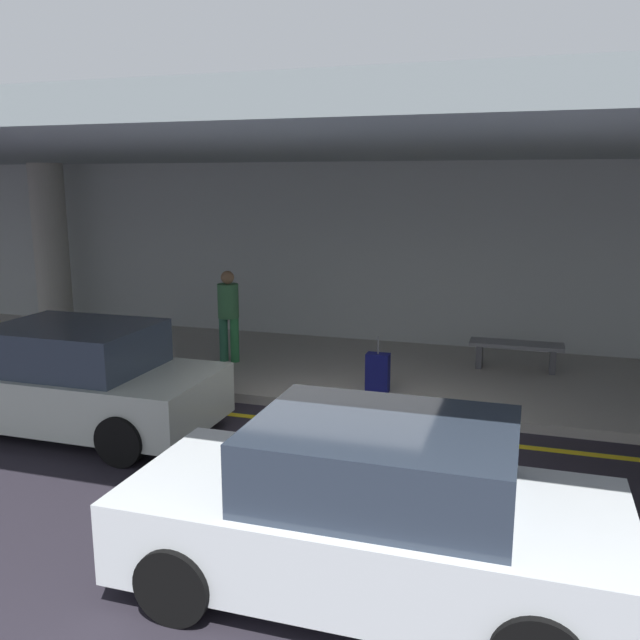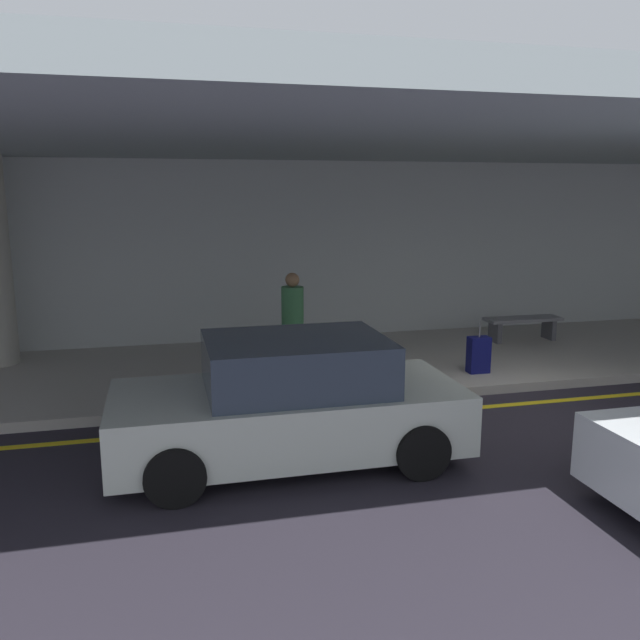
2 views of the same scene
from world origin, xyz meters
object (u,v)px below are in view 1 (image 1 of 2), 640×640
at_px(suitcase_upright_primary, 378,373).
at_px(bench_metal, 516,350).
at_px(traveler_with_luggage, 228,310).
at_px(car_silver, 72,380).
at_px(support_column_left_mid, 51,247).
at_px(car_white, 373,513).

bearing_deg(suitcase_upright_primary, bench_metal, 53.58).
bearing_deg(suitcase_upright_primary, traveler_with_luggage, 170.77).
distance_m(suitcase_upright_primary, bench_metal, 2.86).
bearing_deg(car_silver, traveler_with_luggage, -99.75).
distance_m(support_column_left_mid, bench_metal, 10.24).
xyz_separation_m(support_column_left_mid, car_silver, (4.33, -5.10, -1.26)).
xyz_separation_m(suitcase_upright_primary, bench_metal, (2.03, 2.01, 0.04)).
bearing_deg(bench_metal, car_silver, -142.07).
relative_size(traveler_with_luggage, suitcase_upright_primary, 1.87).
bearing_deg(suitcase_upright_primary, car_white, -68.87).
distance_m(support_column_left_mid, car_silver, 6.81).
bearing_deg(car_silver, car_white, 155.24).
height_order(car_white, suitcase_upright_primary, car_white).
bearing_deg(support_column_left_mid, car_silver, -49.63).
bearing_deg(bench_metal, car_white, -97.88).
bearing_deg(car_white, traveler_with_luggage, 120.53).
height_order(support_column_left_mid, traveler_with_luggage, support_column_left_mid).
bearing_deg(traveler_with_luggage, suitcase_upright_primary, -21.75).
xyz_separation_m(car_white, suitcase_upright_primary, (-1.07, 4.95, -0.25)).
bearing_deg(bench_metal, support_column_left_mid, 176.65).
height_order(traveler_with_luggage, bench_metal, traveler_with_luggage).
xyz_separation_m(car_silver, traveler_with_luggage, (0.74, 3.49, 0.40)).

